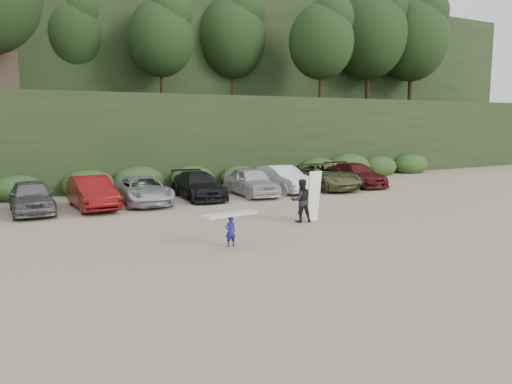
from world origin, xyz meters
TOP-DOWN VIEW (x-y plane):
  - ground at (0.00, 0.00)m, footprint 120.00×120.00m
  - hillside_backdrop at (-0.26, 35.93)m, footprint 90.00×41.50m
  - parked_cars at (-4.05, 10.10)m, footprint 34.10×6.08m
  - child_surfer at (-3.37, -0.23)m, footprint 2.01×0.78m
  - adult_surfer at (1.21, 2.05)m, footprint 1.38×0.92m

SIDE VIEW (x-z plane):
  - ground at x=0.00m, z-range 0.00..0.00m
  - parked_cars at x=-4.05m, z-range -0.04..1.60m
  - child_surfer at x=-3.37m, z-range 0.21..1.39m
  - adult_surfer at x=1.21m, z-range -0.15..2.03m
  - hillside_backdrop at x=-0.26m, z-range -2.78..25.22m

